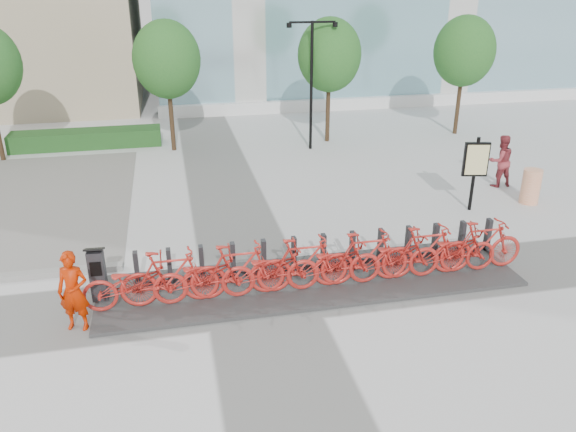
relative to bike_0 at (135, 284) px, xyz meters
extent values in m
plane|color=#B5B5B5|center=(2.60, 0.05, -0.64)|extent=(120.00, 120.00, 0.00)
cube|color=#1A4B1D|center=(-2.40, 13.25, -0.29)|extent=(6.00, 1.20, 0.70)
cylinder|color=black|center=(1.10, 12.05, 0.86)|extent=(0.18, 0.18, 3.00)
ellipsoid|color=#1C5820|center=(1.10, 12.05, 2.96)|extent=(2.60, 2.60, 2.99)
cylinder|color=black|center=(7.60, 12.05, 0.86)|extent=(0.18, 0.18, 3.00)
ellipsoid|color=#1C5820|center=(7.60, 12.05, 2.96)|extent=(2.60, 2.60, 2.99)
cylinder|color=black|center=(13.60, 12.05, 0.86)|extent=(0.18, 0.18, 3.00)
ellipsoid|color=#1C5820|center=(13.60, 12.05, 2.96)|extent=(2.60, 2.60, 2.99)
cylinder|color=black|center=(6.60, 11.05, 1.86)|extent=(0.12, 0.12, 5.00)
cube|color=black|center=(6.15, 11.05, 4.31)|extent=(0.90, 0.08, 0.08)
cube|color=black|center=(7.05, 11.05, 4.31)|extent=(0.90, 0.08, 0.08)
cylinder|color=black|center=(5.70, 11.05, 4.21)|extent=(0.20, 0.20, 0.18)
cylinder|color=black|center=(7.50, 11.05, 4.21)|extent=(0.20, 0.20, 0.18)
cube|color=#353535|center=(3.90, 0.35, -0.60)|extent=(9.60, 2.40, 0.08)
imported|color=#AD221B|center=(0.00, 0.00, 0.00)|extent=(2.14, 0.75, 1.13)
imported|color=#AD221B|center=(0.72, 0.00, 0.06)|extent=(2.08, 0.59, 1.25)
imported|color=#AD221B|center=(1.44, 0.00, 0.00)|extent=(2.14, 0.75, 1.13)
imported|color=#AD221B|center=(2.16, 0.00, 0.06)|extent=(2.08, 0.59, 1.25)
imported|color=#AD221B|center=(2.88, 0.00, 0.00)|extent=(2.14, 0.75, 1.13)
imported|color=#AD221B|center=(3.60, 0.00, 0.06)|extent=(2.08, 0.59, 1.25)
imported|color=#AD221B|center=(4.32, 0.00, 0.00)|extent=(2.14, 0.75, 1.13)
imported|color=#AD221B|center=(5.04, 0.00, 0.06)|extent=(2.08, 0.59, 1.25)
imported|color=#AD221B|center=(5.76, 0.00, 0.00)|extent=(2.14, 0.75, 1.13)
imported|color=#AD221B|center=(6.48, 0.00, 0.06)|extent=(2.08, 0.59, 1.25)
imported|color=#AD221B|center=(7.20, 0.00, 0.00)|extent=(2.14, 0.75, 1.13)
imported|color=#AD221B|center=(7.92, 0.00, 0.06)|extent=(2.08, 0.59, 1.25)
cube|color=#252528|center=(-0.78, 0.50, 0.02)|extent=(0.34, 0.30, 1.16)
cube|color=black|center=(-0.78, 0.50, 0.63)|extent=(0.41, 0.35, 0.15)
cube|color=black|center=(-0.78, 0.35, 0.24)|extent=(0.23, 0.03, 0.32)
imported|color=#AA1E00|center=(-1.13, -0.42, 0.20)|extent=(0.70, 0.54, 1.69)
imported|color=maroon|center=(11.68, 5.37, 0.23)|extent=(0.86, 0.67, 1.76)
cylinder|color=#DE4C00|center=(11.77, 3.75, -0.10)|extent=(0.58, 0.58, 1.09)
cylinder|color=black|center=(9.70, 3.63, 0.49)|extent=(0.10, 0.10, 2.26)
cube|color=black|center=(9.70, 3.63, 0.95)|extent=(0.74, 0.25, 1.03)
cube|color=beige|center=(9.70, 3.57, 0.95)|extent=(0.63, 0.15, 0.90)
camera|label=1|loc=(0.97, -10.61, 5.86)|focal=35.00mm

